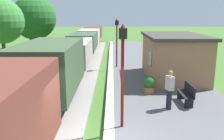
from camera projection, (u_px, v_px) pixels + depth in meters
freight_train at (76, 49)px, 20.02m from camera, size 2.50×39.20×2.72m
station_hut at (172, 56)px, 15.54m from camera, size 3.50×5.80×2.78m
bench_near_hut at (186, 93)px, 11.13m from camera, size 0.42×1.50×0.91m
person_waiting at (169, 88)px, 10.36m from camera, size 0.34×0.44×1.71m
potted_planter at (148, 84)px, 12.58m from camera, size 0.64×0.64×0.92m
lamp_post_near at (122, 58)px, 8.33m from camera, size 0.28×0.28×3.70m
lamp_post_far at (116, 34)px, 18.50m from camera, size 0.28×0.28×3.70m
tree_trackside_far at (0, 21)px, 18.80m from camera, size 3.51×3.51×5.49m
tree_field_left at (33, 18)px, 24.61m from camera, size 4.42×4.42×6.12m
tree_field_distant at (29, 20)px, 30.81m from camera, size 3.40×3.40×5.29m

